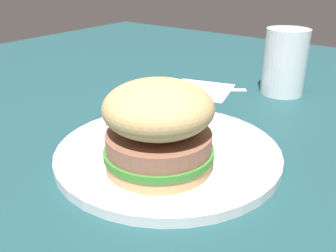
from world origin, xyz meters
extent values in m
plane|color=#1E474C|center=(0.00, 0.00, 0.00)|extent=(1.60, 1.60, 0.00)
cylinder|color=silver|center=(0.01, 0.01, 0.01)|extent=(0.28, 0.28, 0.01)
cylinder|color=tan|center=(0.02, -0.03, 0.02)|extent=(0.12, 0.12, 0.01)
cylinder|color=#387F2D|center=(0.02, -0.03, 0.03)|extent=(0.12, 0.12, 0.01)
cylinder|color=#8E5B47|center=(0.02, -0.03, 0.04)|extent=(0.12, 0.12, 0.02)
ellipsoid|color=tan|center=(0.02, -0.03, 0.08)|extent=(0.12, 0.12, 0.06)
cylinder|color=#E5B251|center=(-0.04, 0.05, 0.02)|extent=(0.03, 0.07, 0.01)
cylinder|color=gold|center=(-0.04, 0.05, 0.02)|extent=(0.04, 0.06, 0.01)
cylinder|color=gold|center=(-0.05, 0.07, 0.02)|extent=(0.04, 0.04, 0.01)
cylinder|color=gold|center=(-0.07, 0.08, 0.02)|extent=(0.03, 0.08, 0.01)
cylinder|color=gold|center=(-0.03, 0.04, 0.02)|extent=(0.03, 0.05, 0.01)
cylinder|color=gold|center=(-0.04, 0.04, 0.02)|extent=(0.03, 0.05, 0.01)
cylinder|color=gold|center=(-0.06, 0.04, 0.02)|extent=(0.05, 0.02, 0.01)
cylinder|color=#E5B251|center=(-0.06, 0.04, 0.02)|extent=(0.06, 0.07, 0.01)
cylinder|color=gold|center=(-0.06, 0.08, 0.02)|extent=(0.05, 0.06, 0.01)
cylinder|color=gold|center=(-0.07, 0.03, 0.02)|extent=(0.05, 0.06, 0.01)
cube|color=white|center=(-0.10, 0.26, 0.00)|extent=(0.14, 0.14, 0.00)
cube|color=silver|center=(-0.08, 0.28, 0.00)|extent=(0.10, 0.08, 0.00)
cube|color=silver|center=(-0.13, 0.23, 0.00)|extent=(0.04, 0.04, 0.00)
cylinder|color=silver|center=(-0.16, 0.22, 0.00)|extent=(0.02, 0.02, 0.00)
cylinder|color=silver|center=(-0.16, 0.21, 0.00)|extent=(0.02, 0.02, 0.00)
cylinder|color=silver|center=(-0.16, 0.21, 0.00)|extent=(0.02, 0.02, 0.00)
cylinder|color=silver|center=(0.03, 0.33, 0.06)|extent=(0.08, 0.08, 0.12)
cylinder|color=silver|center=(0.03, 0.33, 0.04)|extent=(0.07, 0.07, 0.08)
camera|label=1|loc=(0.25, -0.32, 0.23)|focal=40.00mm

